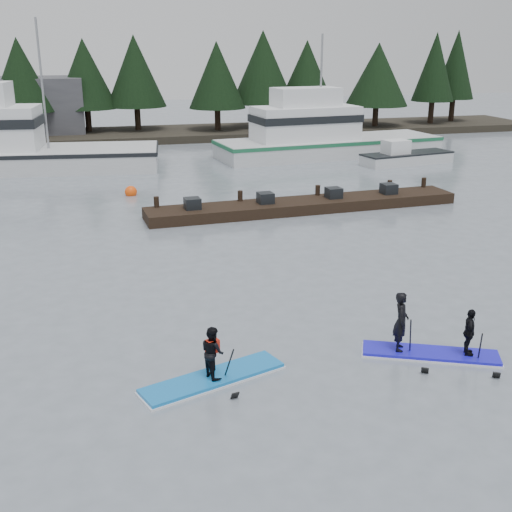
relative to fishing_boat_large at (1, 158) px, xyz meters
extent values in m
plane|color=slate|center=(10.28, -29.87, -0.78)|extent=(160.00, 160.00, 0.00)
cube|color=#2D281E|center=(10.28, 12.13, -0.48)|extent=(70.00, 8.00, 0.60)
cube|color=silver|center=(0.56, -0.07, -0.66)|extent=(18.70, 7.22, 2.43)
cube|color=silver|center=(21.95, -0.05, -0.67)|extent=(16.30, 6.21, 2.27)
cube|color=white|center=(20.05, -0.26, 1.61)|extent=(7.47, 4.01, 2.27)
cylinder|color=gray|center=(21.16, -0.14, 3.97)|extent=(0.14, 0.14, 7.00)
cube|color=silver|center=(25.80, -4.40, -0.41)|extent=(6.54, 2.97, 0.74)
cube|color=black|center=(15.17, -14.54, -0.53)|extent=(15.41, 2.90, 0.51)
sphere|color=#FF4E0C|center=(7.32, -9.12, -0.78)|extent=(0.64, 0.64, 0.64)
sphere|color=#FF4E0C|center=(25.68, -2.55, -0.78)|extent=(0.49, 0.49, 0.49)
cube|color=blue|center=(7.72, -29.55, -0.71)|extent=(3.65, 1.96, 0.13)
imported|color=black|center=(7.72, -29.55, -0.01)|extent=(0.65, 0.74, 1.27)
cube|color=red|center=(7.72, -29.55, 0.14)|extent=(0.35, 0.29, 0.32)
cylinder|color=black|center=(8.03, -29.68, -0.47)|extent=(0.20, 0.88, 1.50)
cube|color=#1B16D6|center=(13.39, -29.70, -0.72)|extent=(3.45, 2.17, 0.12)
imported|color=black|center=(12.66, -29.37, 0.13)|extent=(0.58, 0.68, 1.58)
cylinder|color=black|center=(12.80, -29.67, -0.32)|extent=(0.54, 0.82, 1.60)
imported|color=black|center=(14.21, -30.08, -0.04)|extent=(0.58, 0.78, 1.23)
cylinder|color=black|center=(14.34, -30.38, -0.51)|extent=(0.50, 0.76, 1.48)
camera|label=1|loc=(5.24, -42.94, 6.89)|focal=45.00mm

